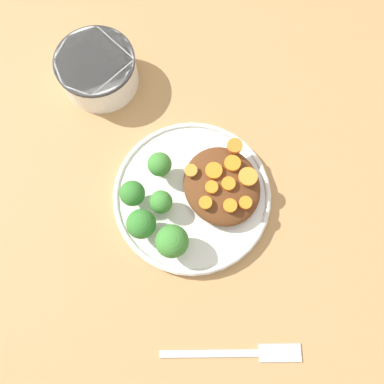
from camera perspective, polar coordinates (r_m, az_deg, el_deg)
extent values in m
plane|color=tan|center=(0.58, 0.00, -0.85)|extent=(4.00, 4.00, 0.00)
cylinder|color=silver|center=(0.57, 0.00, -0.64)|extent=(0.24, 0.24, 0.02)
torus|color=silver|center=(0.57, 0.00, -0.41)|extent=(0.24, 0.24, 0.01)
cylinder|color=white|center=(0.66, -14.09, 17.48)|extent=(0.12, 0.12, 0.06)
cylinder|color=#333338|center=(0.64, -14.69, 18.78)|extent=(0.13, 0.13, 0.01)
cylinder|color=white|center=(0.64, -14.53, 18.44)|extent=(0.10, 0.10, 0.01)
ellipsoid|color=#5B3319|center=(0.55, 4.57, 0.94)|extent=(0.12, 0.11, 0.03)
cylinder|color=#7FA85B|center=(0.57, -4.78, 3.46)|extent=(0.02, 0.02, 0.02)
sphere|color=#3D8433|center=(0.55, -4.96, 4.23)|extent=(0.04, 0.04, 0.04)
cylinder|color=#759E51|center=(0.55, -4.67, -1.84)|extent=(0.01, 0.01, 0.02)
sphere|color=#3D8433|center=(0.54, -4.83, -1.35)|extent=(0.03, 0.03, 0.03)
cylinder|color=#759E51|center=(0.55, -7.43, -5.32)|extent=(0.01, 0.01, 0.02)
sphere|color=#337A2D|center=(0.52, -7.74, -4.86)|extent=(0.04, 0.04, 0.04)
cylinder|color=#759E51|center=(0.54, -2.94, -7.88)|extent=(0.02, 0.02, 0.02)
sphere|color=#3D8433|center=(0.51, -3.08, -7.50)|extent=(0.05, 0.05, 0.05)
cylinder|color=#759E51|center=(0.56, -8.75, -0.80)|extent=(0.02, 0.02, 0.02)
sphere|color=#337A2D|center=(0.54, -9.09, -0.20)|extent=(0.04, 0.04, 0.04)
cylinder|color=orange|center=(0.54, 3.34, 3.26)|extent=(0.02, 0.02, 0.01)
cylinder|color=orange|center=(0.53, 5.56, 1.26)|extent=(0.02, 0.02, 0.01)
cylinder|color=orange|center=(0.54, 8.51, 2.31)|extent=(0.03, 0.03, 0.01)
cylinder|color=orange|center=(0.53, 8.15, -1.62)|extent=(0.02, 0.02, 0.01)
cylinder|color=orange|center=(0.54, -0.17, 3.29)|extent=(0.02, 0.02, 0.01)
cylinder|color=orange|center=(0.53, 5.82, -2.06)|extent=(0.02, 0.02, 0.01)
cylinder|color=orange|center=(0.53, 2.06, -1.62)|extent=(0.02, 0.02, 0.01)
cylinder|color=orange|center=(0.53, 3.00, 0.72)|extent=(0.02, 0.02, 0.01)
cylinder|color=orange|center=(0.55, 6.17, 4.36)|extent=(0.02, 0.02, 0.01)
cylinder|color=orange|center=(0.56, 6.52, 6.99)|extent=(0.02, 0.02, 0.01)
cube|color=#B5B5B5|center=(0.56, 2.62, -23.38)|extent=(0.06, 0.13, 0.01)
cube|color=#B5B5B5|center=(0.58, 13.26, -22.75)|extent=(0.04, 0.06, 0.01)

